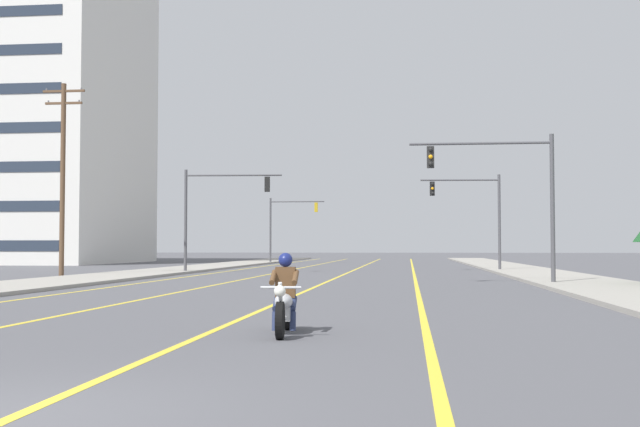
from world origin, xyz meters
TOP-DOWN VIEW (x-y plane):
  - lane_stripe_center at (0.21, 45.00)m, footprint 0.16×100.00m
  - lane_stripe_left at (-4.05, 45.00)m, footprint 0.16×100.00m
  - lane_stripe_right at (4.15, 45.00)m, footprint 0.16×100.00m
  - lane_stripe_far_left at (-7.66, 45.00)m, footprint 0.16×100.00m
  - sidewalk_kerb_right at (11.06, 40.00)m, footprint 4.40×110.00m
  - sidewalk_kerb_left at (-11.06, 40.00)m, footprint 4.40×110.00m
  - motorcycle_with_rider at (1.60, 7.18)m, footprint 0.70×2.19m
  - traffic_signal_near_right at (7.98, 25.99)m, footprint 5.90×0.38m
  - traffic_signal_near_left at (-7.72, 38.97)m, footprint 5.87×0.62m
  - traffic_signal_mid_right at (8.17, 44.02)m, footprint 5.09×0.62m
  - traffic_signal_mid_left at (-7.68, 66.56)m, footprint 5.23×0.37m
  - utility_pole_left_near at (-14.39, 32.79)m, footprint 2.31×0.26m
  - apartment_building_far_left_block at (-33.94, 65.49)m, footprint 21.51×20.48m

SIDE VIEW (x-z plane):
  - lane_stripe_center at x=0.21m, z-range 0.00..0.01m
  - lane_stripe_left at x=-4.05m, z-range 0.00..0.01m
  - lane_stripe_right at x=4.15m, z-range 0.00..0.01m
  - lane_stripe_far_left at x=-7.66m, z-range 0.00..0.01m
  - sidewalk_kerb_right at x=11.06m, z-range 0.00..0.14m
  - sidewalk_kerb_left at x=-11.06m, z-range 0.00..0.14m
  - motorcycle_with_rider at x=1.60m, z-range -0.14..1.32m
  - traffic_signal_mid_right at x=8.17m, z-range 1.01..7.21m
  - traffic_signal_mid_left at x=-7.68m, z-range 1.02..7.22m
  - traffic_signal_near_left at x=-7.72m, z-range 1.06..7.26m
  - traffic_signal_near_right at x=7.98m, z-range 1.06..7.26m
  - utility_pole_left_near at x=-14.39m, z-range 0.38..10.65m
  - apartment_building_far_left_block at x=-33.94m, z-range 0.00..30.22m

